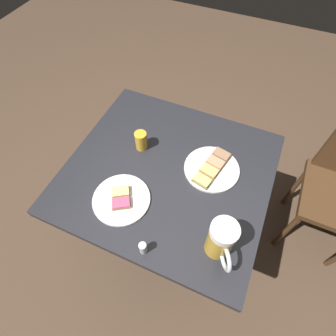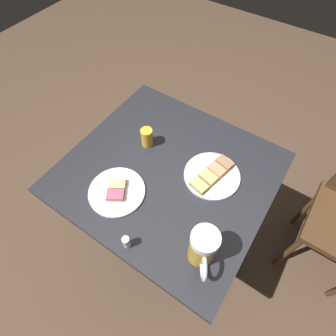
# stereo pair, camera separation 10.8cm
# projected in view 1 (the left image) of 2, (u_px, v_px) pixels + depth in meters

# --- Properties ---
(ground_plane) EXTENTS (6.00, 6.00, 0.00)m
(ground_plane) POSITION_uv_depth(u_px,v_px,m) (168.00, 235.00, 1.73)
(ground_plane) COLOR #4C3828
(cafe_table) EXTENTS (0.83, 0.77, 0.77)m
(cafe_table) POSITION_uv_depth(u_px,v_px,m) (168.00, 189.00, 1.23)
(cafe_table) COLOR black
(cafe_table) RESTS_ON ground_plane
(plate_near) EXTENTS (0.23, 0.23, 0.03)m
(plate_near) POSITION_uv_depth(u_px,v_px,m) (212.00, 168.00, 1.09)
(plate_near) COLOR white
(plate_near) RESTS_ON cafe_table
(plate_far) EXTENTS (0.22, 0.22, 0.03)m
(plate_far) POSITION_uv_depth(u_px,v_px,m) (121.00, 199.00, 1.01)
(plate_far) COLOR white
(plate_far) RESTS_ON cafe_table
(beer_mug) EXTENTS (0.11, 0.14, 0.17)m
(beer_mug) POSITION_uv_depth(u_px,v_px,m) (221.00, 240.00, 0.84)
(beer_mug) COLOR gold
(beer_mug) RESTS_ON cafe_table
(beer_glass_small) EXTENTS (0.05, 0.05, 0.09)m
(beer_glass_small) POSITION_uv_depth(u_px,v_px,m) (141.00, 141.00, 1.13)
(beer_glass_small) COLOR gold
(beer_glass_small) RESTS_ON cafe_table
(salt_shaker) EXTENTS (0.03, 0.03, 0.06)m
(salt_shaker) POSITION_uv_depth(u_px,v_px,m) (143.00, 248.00, 0.89)
(salt_shaker) COLOR silver
(salt_shaker) RESTS_ON cafe_table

